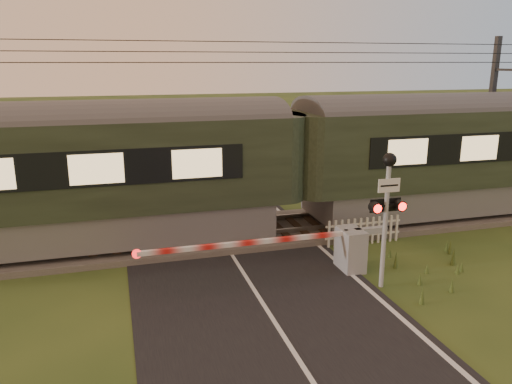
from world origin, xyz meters
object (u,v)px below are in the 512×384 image
object	(u,v)px
boom_gate	(341,248)
picket_fence	(363,231)
crossing_signal	(387,197)
catenary_mast	(491,115)
train	(291,162)

from	to	relation	value
boom_gate	picket_fence	world-z (taller)	boom_gate
crossing_signal	catenary_mast	world-z (taller)	catenary_mast
boom_gate	catenary_mast	world-z (taller)	catenary_mast
crossing_signal	picket_fence	size ratio (longest dim) A/B	1.36
train	boom_gate	size ratio (longest dim) A/B	6.52
boom_gate	picket_fence	xyz separation A→B (m)	(1.56, 1.64, -0.21)
boom_gate	catenary_mast	bearing A→B (deg)	31.50
train	catenary_mast	xyz separation A→B (m)	(9.57, 2.22, 1.04)
boom_gate	crossing_signal	world-z (taller)	crossing_signal
train	picket_fence	size ratio (longest dim) A/B	17.50
train	crossing_signal	world-z (taller)	train
picket_fence	catenary_mast	bearing A→B (deg)	27.73
train	catenary_mast	world-z (taller)	catenary_mast
crossing_signal	catenary_mast	bearing A→B (deg)	38.34
boom_gate	picket_fence	distance (m)	2.27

